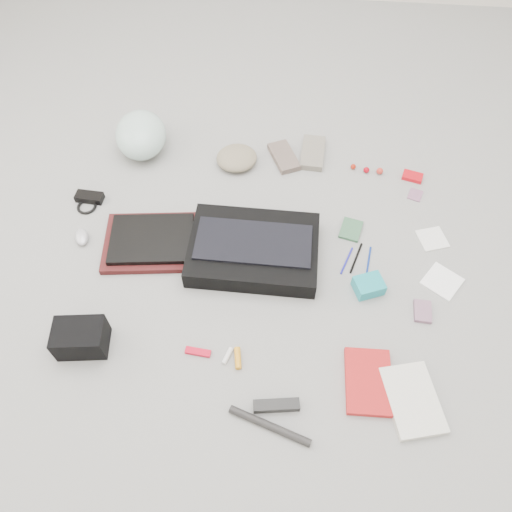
# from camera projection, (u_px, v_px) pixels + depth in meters

# --- Properties ---
(ground_plane) EXTENTS (4.00, 4.00, 0.00)m
(ground_plane) POSITION_uv_depth(u_px,v_px,m) (256.00, 263.00, 1.94)
(ground_plane) COLOR gray
(messenger_bag) EXTENTS (0.49, 0.35, 0.08)m
(messenger_bag) POSITION_uv_depth(u_px,v_px,m) (254.00, 249.00, 1.92)
(messenger_bag) COLOR black
(messenger_bag) RESTS_ON ground_plane
(bag_flap) EXTENTS (0.44, 0.20, 0.01)m
(bag_flap) POSITION_uv_depth(u_px,v_px,m) (254.00, 242.00, 1.88)
(bag_flap) COLOR black
(bag_flap) RESTS_ON messenger_bag
(laptop_sleeve) EXTENTS (0.41, 0.33, 0.03)m
(laptop_sleeve) POSITION_uv_depth(u_px,v_px,m) (153.00, 242.00, 1.98)
(laptop_sleeve) COLOR #461415
(laptop_sleeve) RESTS_ON ground_plane
(laptop) EXTENTS (0.35, 0.27, 0.02)m
(laptop) POSITION_uv_depth(u_px,v_px,m) (152.00, 239.00, 1.96)
(laptop) COLOR black
(laptop) RESTS_ON laptop_sleeve
(bike_helmet) EXTENTS (0.28, 0.32, 0.17)m
(bike_helmet) POSITION_uv_depth(u_px,v_px,m) (141.00, 135.00, 2.23)
(bike_helmet) COLOR silver
(bike_helmet) RESTS_ON ground_plane
(beanie) EXTENTS (0.23, 0.23, 0.06)m
(beanie) POSITION_uv_depth(u_px,v_px,m) (237.00, 158.00, 2.22)
(beanie) COLOR gray
(beanie) RESTS_ON ground_plane
(mitten_left) EXTENTS (0.16, 0.21, 0.03)m
(mitten_left) POSITION_uv_depth(u_px,v_px,m) (284.00, 157.00, 2.25)
(mitten_left) COLOR #6B5A51
(mitten_left) RESTS_ON ground_plane
(mitten_right) EXTENTS (0.11, 0.21, 0.03)m
(mitten_right) POSITION_uv_depth(u_px,v_px,m) (313.00, 153.00, 2.26)
(mitten_right) COLOR gray
(mitten_right) RESTS_ON ground_plane
(power_brick) EXTENTS (0.12, 0.06, 0.03)m
(power_brick) POSITION_uv_depth(u_px,v_px,m) (90.00, 197.00, 2.11)
(power_brick) COLOR black
(power_brick) RESTS_ON ground_plane
(cable_coil) EXTENTS (0.11, 0.11, 0.01)m
(cable_coil) POSITION_uv_depth(u_px,v_px,m) (87.00, 207.00, 2.09)
(cable_coil) COLOR black
(cable_coil) RESTS_ON ground_plane
(mouse) EXTENTS (0.08, 0.10, 0.03)m
(mouse) POSITION_uv_depth(u_px,v_px,m) (82.00, 237.00, 1.99)
(mouse) COLOR #B0B0B9
(mouse) RESTS_ON ground_plane
(camera_bag) EXTENTS (0.19, 0.14, 0.11)m
(camera_bag) POSITION_uv_depth(u_px,v_px,m) (81.00, 338.00, 1.69)
(camera_bag) COLOR black
(camera_bag) RESTS_ON ground_plane
(multitool) EXTENTS (0.09, 0.03, 0.01)m
(multitool) POSITION_uv_depth(u_px,v_px,m) (198.00, 352.00, 1.72)
(multitool) COLOR #BA061E
(multitool) RESTS_ON ground_plane
(toiletry_tube_white) EXTENTS (0.04, 0.06, 0.02)m
(toiletry_tube_white) POSITION_uv_depth(u_px,v_px,m) (227.00, 356.00, 1.71)
(toiletry_tube_white) COLOR silver
(toiletry_tube_white) RESTS_ON ground_plane
(toiletry_tube_orange) EXTENTS (0.03, 0.08, 0.02)m
(toiletry_tube_orange) POSITION_uv_depth(u_px,v_px,m) (238.00, 358.00, 1.70)
(toiletry_tube_orange) COLOR orange
(toiletry_tube_orange) RESTS_ON ground_plane
(u_lock) EXTENTS (0.15, 0.06, 0.03)m
(u_lock) POSITION_uv_depth(u_px,v_px,m) (276.00, 406.00, 1.60)
(u_lock) COLOR black
(u_lock) RESTS_ON ground_plane
(bike_pump) EXTENTS (0.27, 0.11, 0.03)m
(bike_pump) POSITION_uv_depth(u_px,v_px,m) (270.00, 426.00, 1.57)
(bike_pump) COLOR black
(bike_pump) RESTS_ON ground_plane
(book_red) EXTENTS (0.16, 0.23, 0.02)m
(book_red) POSITION_uv_depth(u_px,v_px,m) (368.00, 382.00, 1.65)
(book_red) COLOR red
(book_red) RESTS_ON ground_plane
(book_white) EXTENTS (0.21, 0.27, 0.02)m
(book_white) POSITION_uv_depth(u_px,v_px,m) (412.00, 400.00, 1.61)
(book_white) COLOR beige
(book_white) RESTS_ON ground_plane
(notepad) EXTENTS (0.10, 0.12, 0.01)m
(notepad) POSITION_uv_depth(u_px,v_px,m) (351.00, 230.00, 2.02)
(notepad) COLOR #315B3E
(notepad) RESTS_ON ground_plane
(pen_blue) EXTENTS (0.05, 0.13, 0.01)m
(pen_blue) POSITION_uv_depth(u_px,v_px,m) (347.00, 261.00, 1.94)
(pen_blue) COLOR #1A1A9B
(pen_blue) RESTS_ON ground_plane
(pen_black) EXTENTS (0.05, 0.15, 0.01)m
(pen_black) POSITION_uv_depth(u_px,v_px,m) (356.00, 258.00, 1.94)
(pen_black) COLOR black
(pen_black) RESTS_ON ground_plane
(pen_navy) EXTENTS (0.03, 0.13, 0.01)m
(pen_navy) POSITION_uv_depth(u_px,v_px,m) (369.00, 261.00, 1.94)
(pen_navy) COLOR navy
(pen_navy) RESTS_ON ground_plane
(accordion_wallet) EXTENTS (0.13, 0.12, 0.05)m
(accordion_wallet) POSITION_uv_depth(u_px,v_px,m) (369.00, 286.00, 1.85)
(accordion_wallet) COLOR teal
(accordion_wallet) RESTS_ON ground_plane
(card_deck) EXTENTS (0.07, 0.09, 0.02)m
(card_deck) POSITION_uv_depth(u_px,v_px,m) (423.00, 311.00, 1.81)
(card_deck) COLOR gray
(card_deck) RESTS_ON ground_plane
(napkin_top) EXTENTS (0.13, 0.13, 0.01)m
(napkin_top) POSITION_uv_depth(u_px,v_px,m) (432.00, 239.00, 2.00)
(napkin_top) COLOR white
(napkin_top) RESTS_ON ground_plane
(napkin_bottom) EXTENTS (0.17, 0.17, 0.01)m
(napkin_bottom) POSITION_uv_depth(u_px,v_px,m) (442.00, 281.00, 1.88)
(napkin_bottom) COLOR white
(napkin_bottom) RESTS_ON ground_plane
(lollipop_a) EXTENTS (0.03, 0.03, 0.02)m
(lollipop_a) POSITION_uv_depth(u_px,v_px,m) (353.00, 167.00, 2.22)
(lollipop_a) COLOR #9D1B0A
(lollipop_a) RESTS_ON ground_plane
(lollipop_b) EXTENTS (0.03, 0.03, 0.03)m
(lollipop_b) POSITION_uv_depth(u_px,v_px,m) (366.00, 170.00, 2.21)
(lollipop_b) COLOR #A40310
(lollipop_b) RESTS_ON ground_plane
(lollipop_c) EXTENTS (0.03, 0.03, 0.03)m
(lollipop_c) POSITION_uv_depth(u_px,v_px,m) (380.00, 171.00, 2.20)
(lollipop_c) COLOR red
(lollipop_c) RESTS_ON ground_plane
(altoids_tin) EXTENTS (0.10, 0.07, 0.02)m
(altoids_tin) POSITION_uv_depth(u_px,v_px,m) (412.00, 177.00, 2.19)
(altoids_tin) COLOR red
(altoids_tin) RESTS_ON ground_plane
(stamp_sheet) EXTENTS (0.07, 0.08, 0.00)m
(stamp_sheet) POSITION_uv_depth(u_px,v_px,m) (415.00, 195.00, 2.14)
(stamp_sheet) COLOR #955F82
(stamp_sheet) RESTS_ON ground_plane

